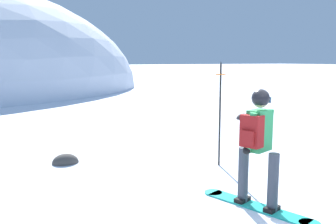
{
  "coord_description": "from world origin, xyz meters",
  "views": [
    {
      "loc": [
        -3.65,
        -3.27,
        2.11
      ],
      "look_at": [
        -0.09,
        3.5,
        1.0
      ],
      "focal_mm": 38.41,
      "sensor_mm": 36.0,
      "label": 1
    }
  ],
  "objects_px": {
    "piste_marker_near": "(220,107)",
    "snowboarder_main": "(258,146)",
    "rock_mid": "(65,163)",
    "rock_dark": "(244,119)"
  },
  "relations": [
    {
      "from": "piste_marker_near",
      "to": "rock_dark",
      "type": "bearing_deg",
      "value": 45.75
    },
    {
      "from": "piste_marker_near",
      "to": "rock_dark",
      "type": "xyz_separation_m",
      "value": [
        4.19,
        4.3,
        -1.19
      ]
    },
    {
      "from": "piste_marker_near",
      "to": "rock_mid",
      "type": "distance_m",
      "value": 3.37
    },
    {
      "from": "snowboarder_main",
      "to": "rock_mid",
      "type": "distance_m",
      "value": 4.18
    },
    {
      "from": "rock_dark",
      "to": "piste_marker_near",
      "type": "bearing_deg",
      "value": -134.25
    },
    {
      "from": "piste_marker_near",
      "to": "snowboarder_main",
      "type": "bearing_deg",
      "value": -111.57
    },
    {
      "from": "snowboarder_main",
      "to": "rock_mid",
      "type": "relative_size",
      "value": 3.24
    },
    {
      "from": "piste_marker_near",
      "to": "rock_dark",
      "type": "distance_m",
      "value": 6.11
    },
    {
      "from": "snowboarder_main",
      "to": "rock_mid",
      "type": "bearing_deg",
      "value": 118.28
    },
    {
      "from": "rock_dark",
      "to": "rock_mid",
      "type": "relative_size",
      "value": 1.03
    }
  ]
}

